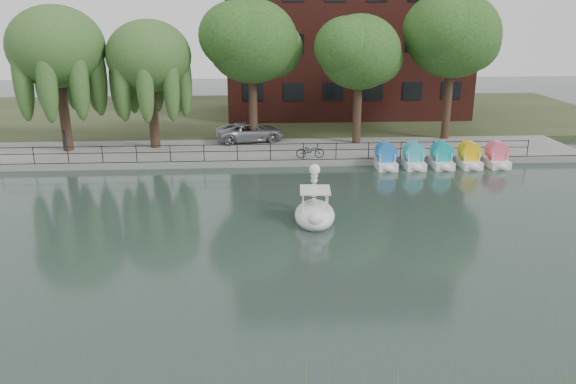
{
  "coord_description": "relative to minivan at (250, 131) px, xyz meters",
  "views": [
    {
      "loc": [
        -0.95,
        -19.75,
        9.0
      ],
      "look_at": [
        0.5,
        4.0,
        1.3
      ],
      "focal_mm": 35.0,
      "sensor_mm": 36.0,
      "label": 1
    }
  ],
  "objects": [
    {
      "name": "broadleaf_far",
      "position": [
        13.72,
        0.14,
        6.25
      ],
      "size": [
        6.3,
        6.3,
        9.71
      ],
      "color": "#473323",
      "rests_on": "promenade"
    },
    {
      "name": "willow_left",
      "position": [
        -11.78,
        -1.86,
        5.72
      ],
      "size": [
        5.88,
        5.88,
        9.01
      ],
      "color": "#473323",
      "rests_on": "promenade"
    },
    {
      "name": "apartment_building",
      "position": [
        8.22,
        11.61,
        8.21
      ],
      "size": [
        20.0,
        10.07,
        18.0
      ],
      "color": "#4C1E16",
      "rests_on": "land_strip"
    },
    {
      "name": "kerb",
      "position": [
        1.22,
        -5.31,
        -0.95
      ],
      "size": [
        40.0,
        0.25,
        0.4
      ],
      "primitive_type": "cube",
      "color": "gray",
      "rests_on": "ground_plane"
    },
    {
      "name": "land_strip",
      "position": [
        1.22,
        11.64,
        -0.97
      ],
      "size": [
        60.0,
        22.0,
        0.36
      ],
      "primitive_type": "cube",
      "color": "#47512D",
      "rests_on": "ground_plane"
    },
    {
      "name": "bicycle",
      "position": [
        3.66,
        -4.89,
        -0.25
      ],
      "size": [
        0.66,
        1.74,
        1.0
      ],
      "primitive_type": "imported",
      "rotation": [
        0.0,
        0.0,
        1.61
      ],
      "color": "gray",
      "rests_on": "promenade"
    },
    {
      "name": "broadleaf_right",
      "position": [
        7.22,
        -0.86,
        5.24
      ],
      "size": [
        5.4,
        5.4,
        8.32
      ],
      "color": "#473323",
      "rests_on": "promenade"
    },
    {
      "name": "swan_boat",
      "position": [
        2.9,
        -14.68,
        -0.62
      ],
      "size": [
        2.0,
        3.01,
        2.42
      ],
      "rotation": [
        0.0,
        0.0,
        -0.07
      ],
      "color": "white",
      "rests_on": "ground_plane"
    },
    {
      "name": "railing",
      "position": [
        1.22,
        -5.11,
        -0.0
      ],
      "size": [
        32.0,
        0.05,
        1.0
      ],
      "color": "black",
      "rests_on": "promenade"
    },
    {
      "name": "pedestrian",
      "position": [
        -11.84,
        -2.02,
        0.24
      ],
      "size": [
        0.54,
        0.75,
        1.98
      ],
      "primitive_type": "imported",
      "rotation": [
        0.0,
        0.0,
        1.49
      ],
      "color": "black",
      "rests_on": "promenade"
    },
    {
      "name": "promenade",
      "position": [
        1.22,
        -2.36,
        -0.95
      ],
      "size": [
        40.0,
        6.0,
        0.4
      ],
      "primitive_type": "cube",
      "color": "gray",
      "rests_on": "ground_plane"
    },
    {
      "name": "pedal_boat_row",
      "position": [
        11.49,
        -6.04,
        -0.54
      ],
      "size": [
        7.95,
        1.7,
        1.4
      ],
      "color": "white",
      "rests_on": "ground_plane"
    },
    {
      "name": "willow_mid",
      "position": [
        -6.28,
        -1.36,
        5.1
      ],
      "size": [
        5.32,
        5.32,
        8.15
      ],
      "color": "#473323",
      "rests_on": "promenade"
    },
    {
      "name": "ground_plane",
      "position": [
        1.22,
        -18.36,
        -1.15
      ],
      "size": [
        120.0,
        120.0,
        0.0
      ],
      "primitive_type": "plane",
      "color": "#334440"
    },
    {
      "name": "broadleaf_center",
      "position": [
        0.22,
        -0.36,
        5.91
      ],
      "size": [
        6.0,
        6.0,
        9.25
      ],
      "color": "#473323",
      "rests_on": "promenade"
    },
    {
      "name": "minivan",
      "position": [
        0.0,
        0.0,
        0.0
      ],
      "size": [
        3.49,
        5.76,
        1.49
      ],
      "primitive_type": "imported",
      "rotation": [
        0.0,
        0.0,
        1.77
      ],
      "color": "gray",
      "rests_on": "promenade"
    }
  ]
}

